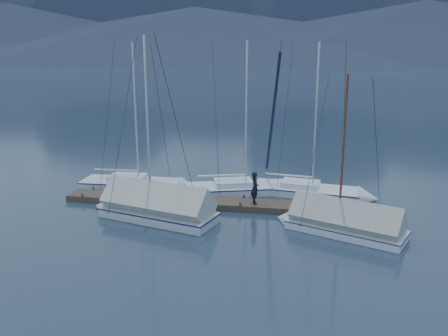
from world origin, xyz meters
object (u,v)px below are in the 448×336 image
Objects in this scene: sailboat_open_right at (321,193)px; sailboat_covered_far at (149,208)px; person at (255,188)px; sailboat_open_mid at (254,189)px; sailboat_open_left at (147,185)px; sailboat_covered_near at (336,223)px.

sailboat_covered_far is (-8.76, -5.32, 0.32)m from sailboat_open_right.
sailboat_covered_far is at bearing 95.12° from person.
sailboat_open_right is 5.55× the size of person.
person is at bearing -82.38° from sailboat_open_mid.
sailboat_open_mid is 3.34m from person.
sailboat_open_left reaches higher than person.
sailboat_covered_far is 5.72× the size of person.
sailboat_open_right reaches higher than person.
sailboat_open_mid is 1.01× the size of sailboat_open_right.
sailboat_open_mid is at bearing 129.23° from sailboat_covered_near.
sailboat_open_left is 0.97× the size of sailboat_covered_far.
sailboat_open_right reaches higher than sailboat_open_left.
sailboat_covered_far is (-9.37, 0.21, 0.08)m from sailboat_covered_near.
sailboat_open_mid is 7.27m from sailboat_covered_near.
sailboat_covered_near is 0.82× the size of sailboat_covered_far.
sailboat_open_left is at bearing 110.61° from sailboat_covered_far.
sailboat_open_right is 5.57m from sailboat_covered_near.
sailboat_covered_far reaches higher than sailboat_open_right.
sailboat_open_mid reaches higher than person.
sailboat_open_mid is 5.61× the size of person.
sailboat_open_left is 7.65m from person.
sailboat_open_left is 12.40m from sailboat_covered_near.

